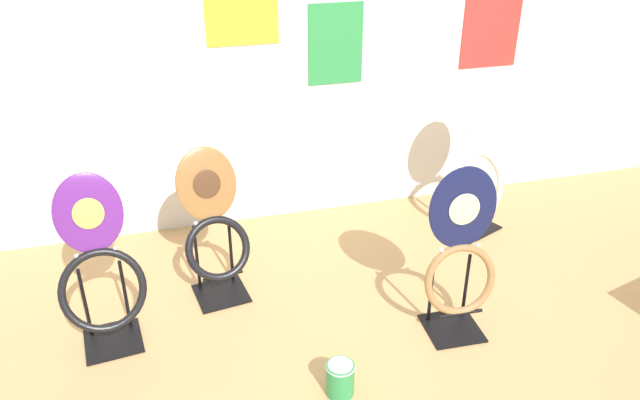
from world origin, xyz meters
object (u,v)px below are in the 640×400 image
object	(u,v)px
toilet_seat_display_purple_note	(100,272)
toilet_seat_display_navy_moon	(460,258)
toilet_seat_display_white_plain	(478,171)
toilet_seat_display_woodgrain	(214,229)
paint_can	(340,378)

from	to	relation	value
toilet_seat_display_purple_note	toilet_seat_display_navy_moon	xyz separation A→B (m)	(1.72, -0.38, 0.03)
toilet_seat_display_white_plain	toilet_seat_display_woodgrain	size ratio (longest dim) A/B	1.06
toilet_seat_display_white_plain	toilet_seat_display_purple_note	bearing A→B (deg)	-166.46
toilet_seat_display_white_plain	toilet_seat_display_purple_note	size ratio (longest dim) A/B	1.02
paint_can	toilet_seat_display_white_plain	bearing A→B (deg)	43.29
toilet_seat_display_navy_moon	toilet_seat_display_white_plain	bearing A→B (deg)	57.68
toilet_seat_display_navy_moon	paint_can	distance (m)	0.83
toilet_seat_display_navy_moon	toilet_seat_display_woodgrain	distance (m)	1.31
toilet_seat_display_white_plain	paint_can	xyz separation A→B (m)	(-1.30, -1.22, -0.32)
toilet_seat_display_navy_moon	toilet_seat_display_purple_note	bearing A→B (deg)	167.39
toilet_seat_display_white_plain	toilet_seat_display_purple_note	distance (m)	2.38
toilet_seat_display_white_plain	toilet_seat_display_navy_moon	bearing A→B (deg)	-122.32
toilet_seat_display_purple_note	paint_can	size ratio (longest dim) A/B	5.25
toilet_seat_display_white_plain	paint_can	size ratio (longest dim) A/B	5.34
toilet_seat_display_woodgrain	paint_can	world-z (taller)	toilet_seat_display_woodgrain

